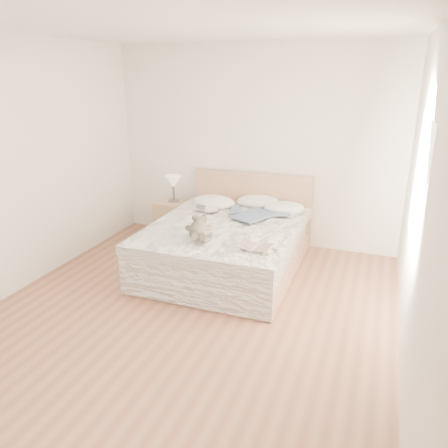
# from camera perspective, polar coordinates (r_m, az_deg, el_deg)

# --- Properties ---
(floor) EXTENTS (4.00, 4.50, 0.00)m
(floor) POSITION_cam_1_polar(r_m,az_deg,el_deg) (4.55, -4.70, -11.56)
(floor) COLOR brown
(floor) RESTS_ON ground
(ceiling) EXTENTS (4.00, 4.50, 0.00)m
(ceiling) POSITION_cam_1_polar(r_m,az_deg,el_deg) (3.92, -5.88, 24.67)
(ceiling) COLOR white
(ceiling) RESTS_ON ground
(wall_back) EXTENTS (4.00, 0.02, 2.70)m
(wall_back) POSITION_cam_1_polar(r_m,az_deg,el_deg) (6.09, 3.96, 10.03)
(wall_back) COLOR white
(wall_back) RESTS_ON ground
(wall_left) EXTENTS (0.02, 4.50, 2.70)m
(wall_left) POSITION_cam_1_polar(r_m,az_deg,el_deg) (5.19, -25.75, 6.55)
(wall_left) COLOR white
(wall_left) RESTS_ON ground
(wall_right) EXTENTS (0.02, 4.50, 2.70)m
(wall_right) POSITION_cam_1_polar(r_m,az_deg,el_deg) (3.67, 24.35, 2.09)
(wall_right) COLOR white
(wall_right) RESTS_ON ground
(window) EXTENTS (0.02, 1.30, 1.10)m
(window) POSITION_cam_1_polar(r_m,az_deg,el_deg) (3.93, 24.16, 4.71)
(window) COLOR white
(window) RESTS_ON wall_right
(bed) EXTENTS (1.72, 2.14, 1.00)m
(bed) POSITION_cam_1_polar(r_m,az_deg,el_deg) (5.40, 0.51, -2.67)
(bed) COLOR tan
(bed) RESTS_ON floor
(nightstand) EXTENTS (0.47, 0.42, 0.56)m
(nightstand) POSITION_cam_1_polar(r_m,az_deg,el_deg) (6.40, -6.62, 0.51)
(nightstand) COLOR tan
(nightstand) RESTS_ON floor
(table_lamp) EXTENTS (0.28, 0.28, 0.38)m
(table_lamp) POSITION_cam_1_polar(r_m,az_deg,el_deg) (6.26, -6.65, 5.33)
(table_lamp) COLOR #46403C
(table_lamp) RESTS_ON nightstand
(pillow_left) EXTENTS (0.63, 0.48, 0.18)m
(pillow_left) POSITION_cam_1_polar(r_m,az_deg,el_deg) (5.97, -1.31, 2.89)
(pillow_left) COLOR white
(pillow_left) RESTS_ON bed
(pillow_middle) EXTENTS (0.64, 0.51, 0.17)m
(pillow_middle) POSITION_cam_1_polar(r_m,az_deg,el_deg) (6.01, 4.46, 2.94)
(pillow_middle) COLOR white
(pillow_middle) RESTS_ON bed
(pillow_right) EXTENTS (0.61, 0.52, 0.16)m
(pillow_right) POSITION_cam_1_polar(r_m,az_deg,el_deg) (5.77, 7.86, 2.11)
(pillow_right) COLOR white
(pillow_right) RESTS_ON bed
(blouse) EXTENTS (0.76, 0.78, 0.02)m
(blouse) POSITION_cam_1_polar(r_m,az_deg,el_deg) (5.46, 3.86, 1.14)
(blouse) COLOR #425976
(blouse) RESTS_ON bed
(photo_book) EXTENTS (0.38, 0.32, 0.02)m
(photo_book) POSITION_cam_1_polar(r_m,az_deg,el_deg) (5.71, -2.31, 1.99)
(photo_book) COLOR white
(photo_book) RESTS_ON bed
(childrens_book) EXTENTS (0.36, 0.27, 0.02)m
(childrens_book) POSITION_cam_1_polar(r_m,az_deg,el_deg) (4.48, 4.35, -3.00)
(childrens_book) COLOR beige
(childrens_book) RESTS_ON bed
(teddy_bear) EXTENTS (0.37, 0.43, 0.19)m
(teddy_bear) POSITION_cam_1_polar(r_m,az_deg,el_deg) (4.75, -3.39, -1.43)
(teddy_bear) COLOR #554F42
(teddy_bear) RESTS_ON bed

